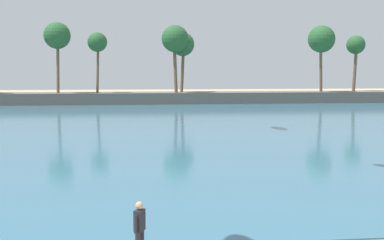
# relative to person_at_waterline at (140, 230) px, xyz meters

# --- Properties ---
(sea) EXTENTS (220.00, 103.03, 0.06)m
(sea) POSITION_rel_person_at_waterline_xyz_m (1.99, 52.41, -0.86)
(sea) COLOR #386B84
(sea) RESTS_ON ground
(palm_headland) EXTENTS (100.93, 6.49, 12.55)m
(palm_headland) POSITION_rel_person_at_waterline_xyz_m (0.08, 63.81, 2.94)
(palm_headland) COLOR #605B54
(palm_headland) RESTS_ON ground
(person_at_waterline) EXTENTS (0.33, 0.50, 1.67)m
(person_at_waterline) POSITION_rel_person_at_waterline_xyz_m (0.00, 0.00, 0.00)
(person_at_waterline) COLOR #23232D
(person_at_waterline) RESTS_ON ground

